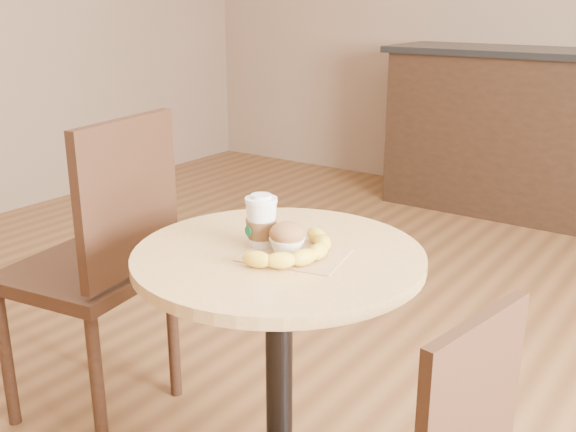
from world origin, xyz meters
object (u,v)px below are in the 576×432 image
Objects in this scene: coffee_cup at (261,223)px; muffin at (287,238)px; chair_left at (101,260)px; banana at (299,249)px; cafe_table at (279,329)px.

muffin is at bearing 12.41° from coffee_cup.
chair_left is 0.80m from banana.
cafe_table is at bearing 79.59° from chair_left.
chair_left is at bearing 178.16° from cafe_table.
coffee_cup is at bearing 174.51° from cafe_table.
chair_left reaches higher than banana.
muffin is 0.31× the size of banana.
cafe_table is at bearing 13.68° from coffee_cup.
cafe_table is 0.28m from coffee_cup.
muffin reaches higher than banana.
coffee_cup reaches higher than banana.
muffin is at bearing 79.30° from chair_left.
coffee_cup is at bearing 79.91° from chair_left.
chair_left is (-0.71, 0.02, 0.02)m from cafe_table.
coffee_cup is (-0.06, 0.01, 0.27)m from cafe_table.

